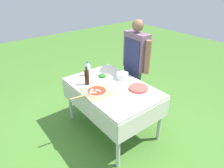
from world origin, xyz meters
The scene contains 9 objects.
ground_plane centered at (0.00, 0.00, 0.00)m, with size 12.00×12.00×0.00m, color #477A2D.
prep_table centered at (0.00, 0.00, 0.68)m, with size 1.37×0.91×0.77m.
person_cook centered at (-0.21, 0.66, 0.95)m, with size 0.60×0.21×1.60m.
pizza_on_peel centered at (0.00, -0.27, 0.79)m, with size 0.41×0.58×0.05m.
oil_bottle centered at (-0.27, -0.24, 0.89)m, with size 0.07×0.07×0.29m.
water_bottle centered at (-0.52, -0.07, 0.89)m, with size 0.08×0.08×0.24m.
herb_container centered at (-0.33, 0.07, 0.79)m, with size 0.17×0.16×0.04m.
mixing_tub centered at (-0.09, 0.28, 0.82)m, with size 0.18×0.18×0.10m, color silver.
plate_stack centered at (0.29, 0.24, 0.79)m, with size 0.27×0.27×0.03m.
Camera 1 is at (1.96, -1.54, 2.19)m, focal length 32.00 mm.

